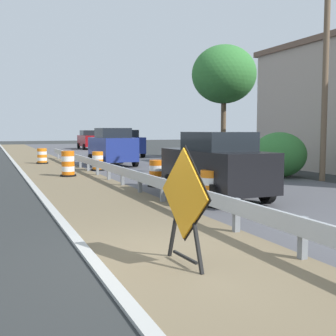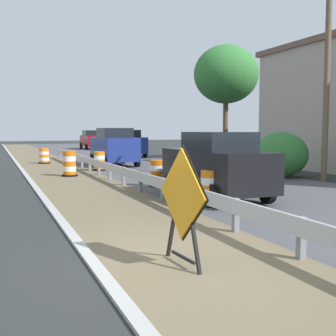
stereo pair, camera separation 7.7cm
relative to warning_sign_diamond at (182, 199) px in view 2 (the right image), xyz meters
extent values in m
plane|color=#2B2D2D|center=(0.01, 0.34, -1.03)|extent=(160.00, 160.00, 0.00)
cube|color=#706047|center=(0.45, 0.34, -1.03)|extent=(3.26, 120.00, 0.01)
cube|color=#ADADA8|center=(-1.29, 0.34, -1.03)|extent=(0.20, 120.00, 0.11)
cube|color=#ADB2B7|center=(1.83, 1.59, -0.48)|extent=(0.08, 51.20, 0.32)
cube|color=slate|center=(1.91, -0.46, -0.68)|extent=(0.12, 0.12, 0.70)
cube|color=slate|center=(1.91, 1.59, -0.68)|extent=(0.12, 0.12, 0.70)
cube|color=slate|center=(1.91, 3.64, -0.68)|extent=(0.12, 0.12, 0.70)
cube|color=slate|center=(1.91, 5.68, -0.68)|extent=(0.12, 0.12, 0.70)
cube|color=slate|center=(1.91, 7.73, -0.68)|extent=(0.12, 0.12, 0.70)
cube|color=slate|center=(1.91, 9.78, -0.68)|extent=(0.12, 0.12, 0.70)
cube|color=slate|center=(1.91, 11.83, -0.68)|extent=(0.12, 0.12, 0.70)
cube|color=slate|center=(1.91, 13.88, -0.68)|extent=(0.12, 0.12, 0.70)
cube|color=slate|center=(1.91, 15.92, -0.68)|extent=(0.12, 0.12, 0.70)
cube|color=slate|center=(1.91, 17.97, -0.68)|extent=(0.12, 0.12, 0.70)
cube|color=slate|center=(1.91, 20.02, -0.68)|extent=(0.12, 0.12, 0.70)
cube|color=slate|center=(1.91, 22.07, -0.68)|extent=(0.12, 0.12, 0.70)
cube|color=slate|center=(1.91, 24.11, -0.68)|extent=(0.12, 0.12, 0.70)
cube|color=slate|center=(1.91, 26.16, -0.68)|extent=(0.12, 0.12, 0.70)
cube|color=black|center=(0.04, -0.35, -0.51)|extent=(0.08, 0.39, 1.06)
cube|color=black|center=(-0.02, 0.35, -0.51)|extent=(0.08, 0.39, 1.06)
cube|color=black|center=(0.01, 0.00, -0.91)|extent=(0.10, 0.72, 0.04)
cube|color=orange|center=(-0.01, 0.00, 0.09)|extent=(0.14, 1.41, 1.41)
cube|color=black|center=(0.01, 0.00, 0.09)|extent=(0.13, 1.49, 1.49)
cylinder|color=orange|center=(2.86, 4.51, -0.93)|extent=(0.55, 0.55, 0.20)
cylinder|color=white|center=(2.86, 4.51, -0.73)|extent=(0.55, 0.55, 0.20)
cylinder|color=orange|center=(2.86, 4.51, -0.53)|extent=(0.55, 0.55, 0.20)
cylinder|color=white|center=(2.86, 4.51, -0.34)|extent=(0.55, 0.55, 0.20)
cylinder|color=orange|center=(2.86, 4.51, -0.14)|extent=(0.55, 0.55, 0.20)
cylinder|color=black|center=(2.86, 4.51, -0.99)|extent=(0.69, 0.69, 0.08)
cylinder|color=orange|center=(2.96, 8.94, -0.93)|extent=(0.51, 0.51, 0.20)
cylinder|color=white|center=(2.96, 8.94, -0.74)|extent=(0.51, 0.51, 0.20)
cylinder|color=orange|center=(2.96, 8.94, -0.54)|extent=(0.51, 0.51, 0.20)
cylinder|color=white|center=(2.96, 8.94, -0.34)|extent=(0.51, 0.51, 0.20)
cylinder|color=orange|center=(2.96, 8.94, -0.15)|extent=(0.51, 0.51, 0.20)
cylinder|color=black|center=(2.96, 8.94, -0.99)|extent=(0.64, 0.64, 0.08)
cylinder|color=orange|center=(2.43, 16.03, -0.93)|extent=(0.56, 0.56, 0.20)
cylinder|color=white|center=(2.43, 16.03, -0.74)|extent=(0.56, 0.56, 0.20)
cylinder|color=orange|center=(2.43, 16.03, -0.54)|extent=(0.56, 0.56, 0.20)
cylinder|color=white|center=(2.43, 16.03, -0.34)|extent=(0.56, 0.56, 0.20)
cylinder|color=orange|center=(2.43, 16.03, -0.15)|extent=(0.56, 0.56, 0.20)
cylinder|color=black|center=(2.43, 16.03, -0.99)|extent=(0.70, 0.70, 0.08)
cylinder|color=orange|center=(0.54, 13.77, -0.92)|extent=(0.57, 0.57, 0.23)
cylinder|color=white|center=(0.54, 13.77, -0.69)|extent=(0.57, 0.57, 0.23)
cylinder|color=orange|center=(0.54, 13.77, -0.46)|extent=(0.57, 0.57, 0.23)
cylinder|color=white|center=(0.54, 13.77, -0.23)|extent=(0.57, 0.57, 0.23)
cylinder|color=orange|center=(0.54, 13.77, 0.00)|extent=(0.57, 0.57, 0.23)
cylinder|color=black|center=(0.54, 13.77, -0.99)|extent=(0.71, 0.71, 0.08)
cylinder|color=orange|center=(0.31, 21.91, -0.94)|extent=(0.59, 0.59, 0.19)
cylinder|color=white|center=(0.31, 21.91, -0.75)|extent=(0.59, 0.59, 0.19)
cylinder|color=orange|center=(0.31, 21.91, -0.55)|extent=(0.59, 0.59, 0.19)
cylinder|color=white|center=(0.31, 21.91, -0.36)|extent=(0.59, 0.59, 0.19)
cylinder|color=orange|center=(0.31, 21.91, -0.17)|extent=(0.59, 0.59, 0.19)
cylinder|color=black|center=(0.31, 21.91, -0.99)|extent=(0.73, 0.73, 0.08)
cube|color=black|center=(3.67, 5.72, -0.13)|extent=(1.84, 4.41, 1.16)
cube|color=black|center=(3.67, 5.54, 0.72)|extent=(1.62, 2.04, 0.56)
cylinder|color=black|center=(2.76, 7.15, -0.71)|extent=(0.23, 0.64, 0.64)
cylinder|color=black|center=(4.53, 7.18, -0.71)|extent=(0.23, 0.64, 0.64)
cylinder|color=black|center=(2.81, 4.26, -0.71)|extent=(0.23, 0.64, 0.64)
cylinder|color=black|center=(4.57, 4.29, -0.71)|extent=(0.23, 0.64, 0.64)
cube|color=maroon|center=(7.51, 41.14, -0.12)|extent=(1.96, 4.81, 1.17)
cube|color=black|center=(7.51, 41.33, 0.74)|extent=(1.74, 2.22, 0.56)
cylinder|color=black|center=(8.44, 39.55, -0.71)|extent=(0.23, 0.64, 0.64)
cylinder|color=black|center=(6.54, 39.57, -0.71)|extent=(0.23, 0.64, 0.64)
cylinder|color=black|center=(8.48, 42.71, -0.71)|extent=(0.23, 0.64, 0.64)
cylinder|color=black|center=(6.57, 42.73, -0.71)|extent=(0.23, 0.64, 0.64)
cube|color=navy|center=(3.97, 18.82, -0.05)|extent=(2.01, 4.10, 1.32)
cube|color=black|center=(3.97, 18.66, 0.89)|extent=(1.76, 1.91, 0.56)
cylinder|color=black|center=(2.98, 20.14, -0.71)|extent=(0.24, 0.65, 0.64)
cylinder|color=black|center=(4.89, 20.18, -0.71)|extent=(0.24, 0.65, 0.64)
cylinder|color=black|center=(3.05, 17.46, -0.71)|extent=(0.24, 0.65, 0.64)
cylinder|color=black|center=(4.95, 17.51, -0.71)|extent=(0.24, 0.65, 0.64)
cube|color=navy|center=(7.21, 26.92, -0.10)|extent=(2.00, 4.75, 1.22)
cube|color=black|center=(7.21, 27.11, 0.79)|extent=(1.77, 2.20, 0.56)
cylinder|color=black|center=(8.14, 25.35, -0.71)|extent=(0.23, 0.64, 0.64)
cylinder|color=black|center=(6.22, 25.38, -0.71)|extent=(0.23, 0.64, 0.64)
cylinder|color=black|center=(8.19, 28.46, -0.71)|extent=(0.23, 0.64, 0.64)
cylinder|color=black|center=(6.27, 28.49, -0.71)|extent=(0.23, 0.64, 0.64)
cylinder|color=brown|center=(9.92, 8.00, 3.53)|extent=(0.24, 0.24, 9.12)
ellipsoid|color=#337533|center=(9.16, 9.87, -0.03)|extent=(2.38, 2.38, 2.00)
cylinder|color=brown|center=(12.69, 21.05, 1.05)|extent=(0.36, 0.36, 4.17)
ellipsoid|color=#337533|center=(12.69, 21.05, 4.95)|extent=(4.52, 4.52, 4.07)
camera|label=1|loc=(-2.76, -6.02, 1.06)|focal=46.49mm
camera|label=2|loc=(-2.69, -6.05, 1.06)|focal=46.49mm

